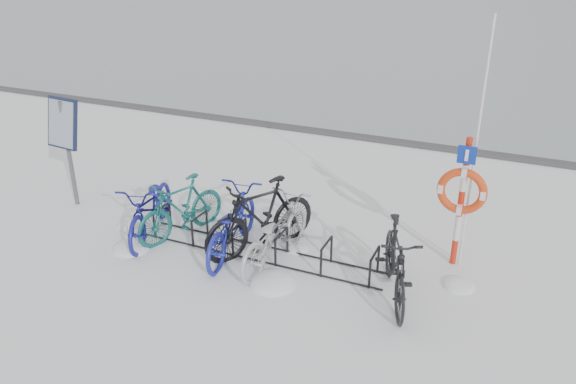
% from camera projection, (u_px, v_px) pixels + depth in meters
% --- Properties ---
extents(ground, '(900.00, 900.00, 0.00)m').
position_uv_depth(ground, '(260.00, 254.00, 8.69)').
color(ground, white).
rests_on(ground, ground).
extents(quay_edge, '(400.00, 0.25, 0.10)m').
position_uv_depth(quay_edge, '(368.00, 138.00, 13.59)').
color(quay_edge, '#3F3F42').
rests_on(quay_edge, ground).
extents(bike_rack, '(4.00, 0.48, 0.46)m').
position_uv_depth(bike_rack, '(260.00, 244.00, 8.62)').
color(bike_rack, black).
rests_on(bike_rack, ground).
extents(info_board, '(0.69, 0.31, 2.00)m').
position_uv_depth(info_board, '(64.00, 130.00, 9.73)').
color(info_board, '#595B5E').
rests_on(info_board, ground).
extents(lifebuoy_station, '(0.70, 0.21, 3.61)m').
position_uv_depth(lifebuoy_station, '(462.00, 191.00, 7.90)').
color(lifebuoy_station, red).
rests_on(lifebuoy_station, ground).
extents(bike_0, '(1.22, 2.04, 1.01)m').
position_uv_depth(bike_0, '(151.00, 205.00, 9.11)').
color(bike_0, navy).
rests_on(bike_0, ground).
extents(bike_1, '(1.00, 1.76, 1.02)m').
position_uv_depth(bike_1, '(181.00, 206.00, 9.08)').
color(bike_1, '#155B59').
rests_on(bike_1, ground).
extents(bike_2, '(0.92, 2.00, 1.01)m').
position_uv_depth(bike_2, '(231.00, 221.00, 8.60)').
color(bike_2, '#1C2497').
rests_on(bike_2, ground).
extents(bike_3, '(1.49, 1.99, 1.19)m').
position_uv_depth(bike_3, '(261.00, 215.00, 8.60)').
color(bike_3, black).
rests_on(bike_3, ground).
extents(bike_4, '(0.83, 1.96, 1.00)m').
position_uv_depth(bike_4, '(275.00, 231.00, 8.32)').
color(bike_4, '#A2A5A9').
rests_on(bike_4, ground).
extents(bike_5, '(1.13, 1.88, 1.09)m').
position_uv_depth(bike_5, '(396.00, 260.00, 7.48)').
color(bike_5, black).
rests_on(bike_5, ground).
extents(snow_drifts, '(5.86, 1.76, 0.24)m').
position_uv_depth(snow_drifts, '(242.00, 262.00, 8.47)').
color(snow_drifts, white).
rests_on(snow_drifts, ground).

